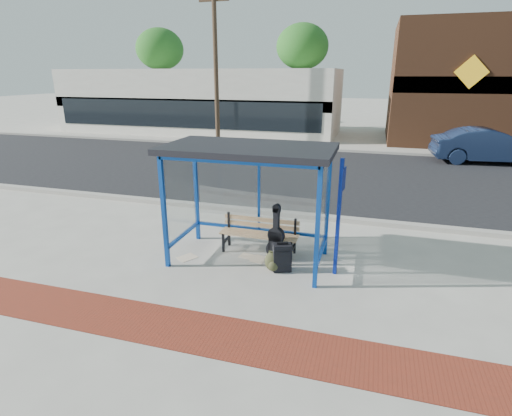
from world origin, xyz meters
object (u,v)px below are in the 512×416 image
(suitcase, at_px, (282,258))
(parked_car, at_px, (488,146))
(backpack, at_px, (273,262))
(bench, at_px, (260,232))
(guitar_bag, at_px, (276,240))

(suitcase, distance_m, parked_car, 13.97)
(backpack, bearing_deg, bench, 105.56)
(guitar_bag, height_order, suitcase, guitar_bag)
(backpack, xyz_separation_m, parked_car, (6.50, 12.49, 0.56))
(suitcase, bearing_deg, guitar_bag, 94.57)
(backpack, relative_size, parked_car, 0.09)
(guitar_bag, relative_size, parked_car, 0.25)
(bench, distance_m, guitar_bag, 0.50)
(bench, bearing_deg, guitar_bag, -30.29)
(bench, relative_size, parked_car, 0.38)
(guitar_bag, bearing_deg, backpack, -69.05)
(suitcase, height_order, parked_car, parked_car)
(backpack, bearing_deg, suitcase, -3.59)
(bench, bearing_deg, parked_car, 59.34)
(guitar_bag, bearing_deg, parked_car, 74.38)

